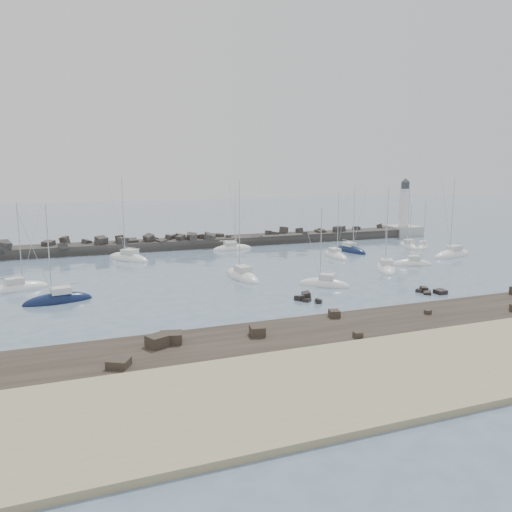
{
  "coord_description": "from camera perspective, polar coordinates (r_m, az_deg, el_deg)",
  "views": [
    {
      "loc": [
        -30.83,
        -62.6,
        15.98
      ],
      "look_at": [
        -1.94,
        12.0,
        2.06
      ],
      "focal_mm": 35.0,
      "sensor_mm": 36.0,
      "label": 1
    }
  ],
  "objects": [
    {
      "name": "breakwater",
      "position": [
        104.36,
        -8.18,
        1.14
      ],
      "size": [
        115.0,
        7.09,
        5.12
      ],
      "color": "#2A2725",
      "rests_on": "ground"
    },
    {
      "name": "sailboat_12",
      "position": [
        108.52,
        18.53,
        0.96
      ],
      "size": [
        6.03,
        5.99,
        10.47
      ],
      "color": "white",
      "rests_on": "ground"
    },
    {
      "name": "sand_strip",
      "position": [
        46.28,
        22.94,
        -11.14
      ],
      "size": [
        140.0,
        14.0,
        1.0
      ],
      "primitive_type": "cube",
      "color": "tan",
      "rests_on": "ground"
    },
    {
      "name": "rock_shelf",
      "position": [
        53.48,
        15.47,
        -7.87
      ],
      "size": [
        140.0,
        12.0,
        1.72
      ],
      "color": "black",
      "rests_on": "ground"
    },
    {
      "name": "sailboat_1",
      "position": [
        92.39,
        -14.39,
        -0.31
      ],
      "size": [
        8.02,
        9.91,
        15.64
      ],
      "color": "white",
      "rests_on": "ground"
    },
    {
      "name": "rock_cluster_far",
      "position": [
        69.44,
        19.57,
        -3.94
      ],
      "size": [
        3.7,
        2.95,
        1.41
      ],
      "color": "black",
      "rests_on": "ground"
    },
    {
      "name": "sailboat_9",
      "position": [
        88.48,
        17.37,
        -0.9
      ],
      "size": [
        7.15,
        4.53,
        11.1
      ],
      "color": "white",
      "rests_on": "ground"
    },
    {
      "name": "lighthouse",
      "position": [
        127.84,
        16.5,
        3.68
      ],
      "size": [
        7.0,
        7.0,
        14.6
      ],
      "color": "#ACACA6",
      "rests_on": "ground"
    },
    {
      "name": "rock_cluster_near",
      "position": [
        62.46,
        5.51,
        -4.89
      ],
      "size": [
        2.74,
        4.17,
        1.33
      ],
      "color": "black",
      "rests_on": "ground"
    },
    {
      "name": "sailboat_3",
      "position": [
        74.76,
        -1.62,
        -2.36
      ],
      "size": [
        3.89,
        10.1,
        15.61
      ],
      "color": "white",
      "rests_on": "ground"
    },
    {
      "name": "sailboat_10",
      "position": [
        108.64,
        16.99,
        1.05
      ],
      "size": [
        4.58,
        8.13,
        12.43
      ],
      "color": "white",
      "rests_on": "ground"
    },
    {
      "name": "sailboat_8",
      "position": [
        100.12,
        10.75,
        0.59
      ],
      "size": [
        3.65,
        8.97,
        13.87
      ],
      "color": "#0E1A3D",
      "rests_on": "ground"
    },
    {
      "name": "sailboat_5",
      "position": [
        70.15,
        7.81,
        -3.27
      ],
      "size": [
        6.92,
        6.52,
        11.74
      ],
      "color": "white",
      "rests_on": "ground"
    },
    {
      "name": "sailboat_2",
      "position": [
        65.73,
        -21.67,
        -4.78
      ],
      "size": [
        8.42,
        3.83,
        13.05
      ],
      "color": "#0E1A3D",
      "rests_on": "ground"
    },
    {
      "name": "sailboat_11",
      "position": [
        100.26,
        21.51,
        0.09
      ],
      "size": [
        10.36,
        5.38,
        15.71
      ],
      "color": "white",
      "rests_on": "ground"
    },
    {
      "name": "sailboat_6",
      "position": [
        93.45,
        9.06,
        -0.02
      ],
      "size": [
        3.01,
        8.29,
        12.93
      ],
      "color": "white",
      "rests_on": "ground"
    },
    {
      "name": "sailboat_4",
      "position": [
        100.95,
        -2.73,
        0.83
      ],
      "size": [
        8.52,
        3.12,
        13.23
      ],
      "color": "white",
      "rests_on": "ground"
    },
    {
      "name": "sailboat_7",
      "position": [
        83.04,
        14.62,
        -1.44
      ],
      "size": [
        6.61,
        9.25,
        14.28
      ],
      "color": "white",
      "rests_on": "ground"
    },
    {
      "name": "sailboat_0",
      "position": [
        74.28,
        -25.55,
        -3.42
      ],
      "size": [
        8.34,
        4.97,
        12.76
      ],
      "color": "white",
      "rests_on": "ground"
    },
    {
      "name": "ground",
      "position": [
        71.59,
        4.93,
        -3.07
      ],
      "size": [
        400.0,
        400.0,
        0.0
      ],
      "primitive_type": "plane",
      "color": "slate",
      "rests_on": "ground"
    }
  ]
}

